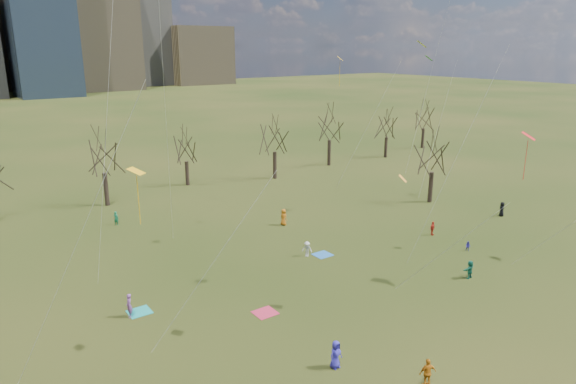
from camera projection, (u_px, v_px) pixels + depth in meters
ground at (390, 329)px, 35.17m from camera, size 500.00×500.00×0.00m
bare_tree_row at (167, 153)px, 62.52m from camera, size 113.04×29.80×9.50m
blanket_teal at (139, 312)px, 37.40m from camera, size 1.60×1.50×0.03m
blanket_navy at (322, 255)px, 47.64m from camera, size 1.60×1.50×0.03m
blanket_crimson at (265, 313)px, 37.28m from camera, size 1.60×1.50×0.03m
person_0 at (336, 355)px, 30.72m from camera, size 0.91×0.63×1.78m
person_4 at (428, 373)px, 29.03m from camera, size 1.12×0.77×1.76m
person_5 at (470, 269)px, 42.68m from camera, size 1.50×0.63×1.57m
person_6 at (502, 209)px, 58.28m from camera, size 0.95×0.95×1.67m
person_7 at (129, 306)px, 36.50m from camera, size 0.51×0.70×1.77m
person_8 at (468, 246)px, 48.46m from camera, size 0.50×0.56×0.94m
person_9 at (307, 249)px, 47.14m from camera, size 1.01×1.06×1.44m
person_10 at (432, 228)px, 52.43m from camera, size 0.90×0.51×1.46m
person_12 at (284, 217)px, 55.34m from camera, size 0.69×0.96×1.81m
person_13 at (116, 218)px, 55.39m from camera, size 0.64×0.66×1.53m
kites_airborne at (349, 117)px, 44.57m from camera, size 54.22×37.14×32.06m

